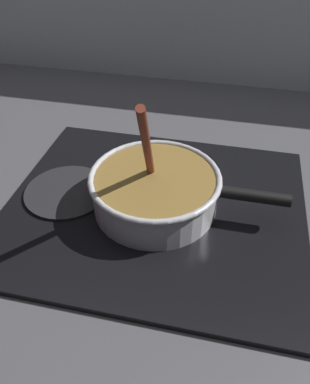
{
  "coord_description": "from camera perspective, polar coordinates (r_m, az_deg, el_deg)",
  "views": [
    {
      "loc": [
        0.16,
        -0.35,
        0.5
      ],
      "look_at": [
        0.04,
        0.18,
        0.05
      ],
      "focal_mm": 35.76,
      "sensor_mm": 36.0,
      "label": 1
    }
  ],
  "objects": [
    {
      "name": "burner_ring",
      "position": [
        0.73,
        0.0,
        -1.83
      ],
      "size": [
        0.16,
        0.16,
        0.01
      ],
      "primitive_type": "torus",
      "color": "#592D0C",
      "rests_on": "hob_plate"
    },
    {
      "name": "spare_burner",
      "position": [
        0.78,
        -13.04,
        0.08
      ],
      "size": [
        0.16,
        0.16,
        0.01
      ],
      "primitive_type": "cylinder",
      "color": "#262628",
      "rests_on": "hob_plate"
    },
    {
      "name": "cooking_pan",
      "position": [
        0.7,
        0.1,
        0.32
      ],
      "size": [
        0.36,
        0.24,
        0.26
      ],
      "color": "silver",
      "rests_on": "hob_plate"
    },
    {
      "name": "ground",
      "position": [
        0.65,
        -7.09,
        -13.93
      ],
      "size": [
        2.4,
        1.6,
        0.04
      ],
      "primitive_type": "cube",
      "color": "#4C4C51"
    },
    {
      "name": "hob_plate",
      "position": [
        0.73,
        -0.0,
        -2.42
      ],
      "size": [
        0.56,
        0.48,
        0.01
      ],
      "primitive_type": "cube",
      "color": "black",
      "rests_on": "ground"
    }
  ]
}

